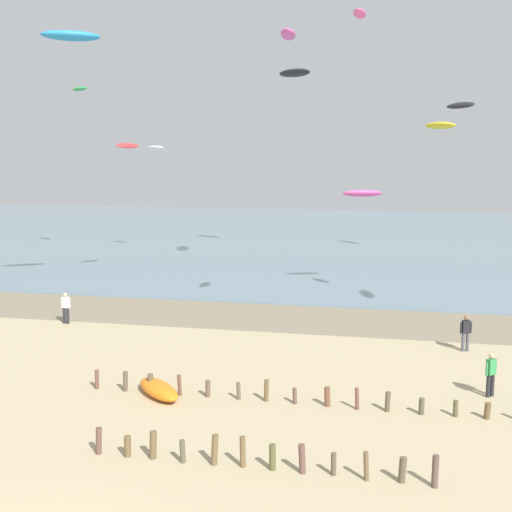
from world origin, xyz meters
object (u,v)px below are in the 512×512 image
at_px(kite_aloft_2, 360,14).
at_px(kite_aloft_9, 460,105).
at_px(kite_aloft_3, 71,36).
at_px(grounded_kite, 159,389).
at_px(kite_aloft_7, 440,126).
at_px(person_by_waterline, 66,307).
at_px(kite_aloft_8, 288,34).
at_px(person_far_down_beach, 466,332).
at_px(kite_aloft_10, 80,89).
at_px(person_right_flank, 491,373).
at_px(kite_aloft_0, 155,148).
at_px(kite_aloft_6, 295,73).
at_px(kite_aloft_5, 363,193).
at_px(kite_aloft_1, 127,146).

height_order(kite_aloft_2, kite_aloft_9, kite_aloft_2).
bearing_deg(kite_aloft_3, grounded_kite, -85.07).
height_order(kite_aloft_7, kite_aloft_9, kite_aloft_9).
bearing_deg(grounded_kite, person_by_waterline, 177.99).
relative_size(grounded_kite, kite_aloft_7, 0.84).
distance_m(kite_aloft_2, kite_aloft_8, 16.84).
relative_size(person_far_down_beach, kite_aloft_10, 0.76).
height_order(person_right_flank, kite_aloft_0, kite_aloft_0).
xyz_separation_m(grounded_kite, kite_aloft_7, (11.92, 37.39, 11.27)).
distance_m(person_by_waterline, kite_aloft_6, 31.14).
height_order(grounded_kite, kite_aloft_7, kite_aloft_7).
bearing_deg(kite_aloft_9, kite_aloft_5, -3.76).
xyz_separation_m(kite_aloft_0, kite_aloft_2, (19.35, -25.31, 5.80)).
bearing_deg(person_right_flank, kite_aloft_5, 107.35).
bearing_deg(kite_aloft_1, kite_aloft_5, -54.38).
height_order(grounded_kite, kite_aloft_6, kite_aloft_6).
relative_size(kite_aloft_0, kite_aloft_3, 0.63).
relative_size(kite_aloft_6, kite_aloft_10, 1.56).
bearing_deg(kite_aloft_6, kite_aloft_7, -136.67).
relative_size(kite_aloft_1, kite_aloft_6, 0.52).
height_order(kite_aloft_3, kite_aloft_10, kite_aloft_3).
bearing_deg(kite_aloft_1, person_far_down_beach, -86.15).
distance_m(person_by_waterline, kite_aloft_3, 15.53).
bearing_deg(person_by_waterline, grounded_kite, -47.33).
xyz_separation_m(person_far_down_beach, grounded_kite, (-12.00, -8.67, -0.65)).
bearing_deg(person_by_waterline, kite_aloft_6, 71.95).
bearing_deg(kite_aloft_9, kite_aloft_1, 31.15).
distance_m(kite_aloft_1, kite_aloft_3, 9.96).
relative_size(person_by_waterline, kite_aloft_7, 0.53).
bearing_deg(kite_aloft_7, person_by_waterline, -83.91).
bearing_deg(person_far_down_beach, kite_aloft_2, 177.51).
bearing_deg(kite_aloft_7, grounded_kite, -64.85).
xyz_separation_m(kite_aloft_6, kite_aloft_7, (12.32, 1.90, -4.45)).
distance_m(kite_aloft_8, kite_aloft_10, 20.20).
distance_m(kite_aloft_5, kite_aloft_10, 27.29).
bearing_deg(kite_aloft_6, grounded_kite, 125.20).
bearing_deg(person_right_flank, kite_aloft_3, 153.66).
relative_size(person_by_waterline, kite_aloft_1, 0.94).
bearing_deg(kite_aloft_6, kite_aloft_5, 150.99).
bearing_deg(kite_aloft_9, person_far_down_beach, 139.19).
bearing_deg(kite_aloft_10, person_right_flank, 174.85).
distance_m(person_far_down_beach, kite_aloft_1, 26.94).
relative_size(kite_aloft_0, kite_aloft_1, 1.16).
height_order(person_far_down_beach, kite_aloft_7, kite_aloft_7).
xyz_separation_m(kite_aloft_1, kite_aloft_5, (16.33, 0.42, -3.15)).
height_order(kite_aloft_5, kite_aloft_10, kite_aloft_10).
relative_size(person_far_down_beach, kite_aloft_0, 0.82).
bearing_deg(person_right_flank, person_far_down_beach, 93.66).
bearing_deg(kite_aloft_1, kite_aloft_10, 74.49).
xyz_separation_m(kite_aloft_3, kite_aloft_10, (-8.12, 17.40, -1.25)).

